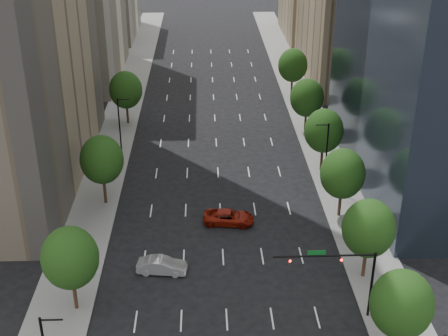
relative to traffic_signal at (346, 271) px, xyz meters
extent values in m
cube|color=slate|center=(-26.03, 30.00, -5.10)|extent=(6.00, 200.00, 0.15)
cube|color=slate|center=(4.97, 30.00, -5.10)|extent=(6.00, 200.00, 0.15)
cube|color=#8C7759|center=(14.47, 70.00, 9.83)|extent=(14.00, 30.00, 30.00)
cube|color=#8C7759|center=(14.47, 103.00, 2.83)|extent=(14.00, 26.00, 16.00)
ellipsoid|color=#0E360F|center=(3.47, -5.00, 0.23)|extent=(5.20, 5.20, 5.98)
cylinder|color=#382316|center=(3.47, 6.00, -3.17)|extent=(0.36, 0.36, 4.00)
ellipsoid|color=#0E360F|center=(3.47, 6.00, 0.59)|extent=(5.20, 5.20, 5.98)
cylinder|color=#382316|center=(3.47, 18.00, -3.22)|extent=(0.36, 0.36, 3.90)
ellipsoid|color=#0E360F|center=(3.47, 18.00, 0.44)|extent=(5.20, 5.20, 5.98)
cylinder|color=#382316|center=(3.47, 30.00, -3.12)|extent=(0.36, 0.36, 4.10)
ellipsoid|color=#0E360F|center=(3.47, 30.00, 0.73)|extent=(5.20, 5.20, 5.98)
cylinder|color=#382316|center=(3.47, 44.00, -3.27)|extent=(0.36, 0.36, 3.80)
ellipsoid|color=#0E360F|center=(3.47, 44.00, 0.30)|extent=(5.20, 5.20, 5.98)
cylinder|color=#382316|center=(3.47, 60.00, -3.17)|extent=(0.36, 0.36, 4.00)
ellipsoid|color=#0E360F|center=(3.47, 60.00, 0.59)|extent=(5.20, 5.20, 5.98)
cylinder|color=#382316|center=(-24.53, 2.00, -3.17)|extent=(0.36, 0.36, 4.00)
ellipsoid|color=#0E360F|center=(-24.53, 2.00, 0.59)|extent=(5.20, 5.20, 5.98)
cylinder|color=#382316|center=(-24.53, 22.00, -3.10)|extent=(0.36, 0.36, 4.15)
ellipsoid|color=#0E360F|center=(-24.53, 22.00, 0.80)|extent=(5.20, 5.20, 5.98)
cylinder|color=#382316|center=(-24.53, 48.00, -3.20)|extent=(0.36, 0.36, 3.95)
ellipsoid|color=#0E360F|center=(-24.53, 48.00, 0.52)|extent=(5.20, 5.20, 5.98)
cylinder|color=black|center=(2.97, 25.00, -0.67)|extent=(0.20, 0.20, 9.00)
cylinder|color=black|center=(2.17, 25.00, 3.63)|extent=(1.60, 0.14, 0.14)
cylinder|color=black|center=(-23.23, -10.00, 3.63)|extent=(1.60, 0.14, 0.14)
cylinder|color=black|center=(-24.03, 35.00, -0.67)|extent=(0.20, 0.20, 9.00)
cylinder|color=black|center=(-23.23, 35.00, 3.63)|extent=(1.60, 0.14, 0.14)
cylinder|color=black|center=(2.47, 0.00, -1.67)|extent=(0.24, 0.24, 7.00)
cylinder|color=black|center=(-2.03, 0.00, 1.63)|extent=(9.00, 0.18, 0.18)
imported|color=black|center=(-0.53, 0.00, 1.08)|extent=(0.18, 0.22, 1.10)
imported|color=black|center=(-5.03, 0.00, 1.08)|extent=(0.18, 0.22, 1.10)
sphere|color=#FF0C07|center=(-0.53, -0.18, 1.28)|extent=(0.20, 0.20, 0.20)
sphere|color=#FF0C07|center=(-5.03, -0.18, 1.28)|extent=(0.20, 0.20, 0.20)
cube|color=#0C591E|center=(-2.73, 0.00, 1.98)|extent=(1.60, 0.06, 0.45)
imported|color=#ABAAB0|center=(-16.82, 7.47, -4.34)|extent=(5.23, 2.32, 1.67)
imported|color=maroon|center=(-9.63, 16.82, -4.36)|extent=(6.15, 3.37, 1.63)
camera|label=1|loc=(-12.35, -44.08, 32.16)|focal=49.17mm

